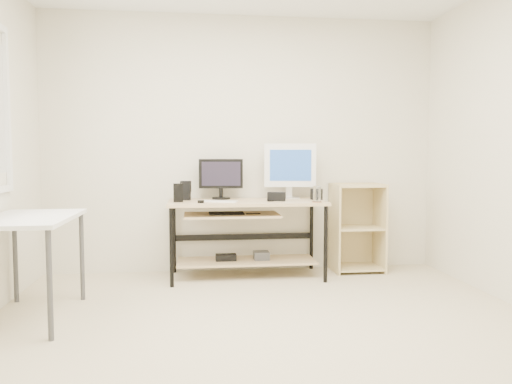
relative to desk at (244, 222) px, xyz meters
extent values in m
cube|color=beige|center=(0.03, -1.66, -0.54)|extent=(4.00, 4.00, 0.01)
cube|color=silver|center=(0.03, 0.34, 0.76)|extent=(4.00, 0.01, 2.60)
cube|color=silver|center=(0.03, -3.66, 0.76)|extent=(4.00, 0.01, 2.60)
cube|color=tan|center=(0.03, -0.01, 0.20)|extent=(1.50, 0.65, 0.03)
cube|color=tan|center=(-0.12, -0.06, 0.08)|extent=(0.90, 0.49, 0.02)
cube|color=tan|center=(0.03, 0.04, -0.39)|extent=(1.35, 0.46, 0.02)
cube|color=black|center=(-0.17, -0.06, 0.10)|extent=(0.33, 0.22, 0.01)
cylinder|color=black|center=(0.08, -0.11, 0.10)|extent=(0.14, 0.01, 0.01)
cube|color=#404042|center=(0.18, 0.04, -0.34)|extent=(0.15, 0.15, 0.08)
cube|color=black|center=(-0.17, 0.04, -0.35)|extent=(0.20, 0.12, 0.06)
cylinder|color=black|center=(-0.68, -0.29, -0.18)|extent=(0.04, 0.04, 0.72)
cylinder|color=black|center=(-0.68, 0.28, -0.18)|extent=(0.04, 0.04, 0.72)
cylinder|color=black|center=(0.74, -0.29, -0.18)|extent=(0.04, 0.04, 0.72)
cylinder|color=black|center=(0.74, 0.28, -0.18)|extent=(0.04, 0.04, 0.72)
cube|color=white|center=(-1.65, -1.06, 0.20)|extent=(0.60, 1.00, 0.03)
cylinder|color=#404042|center=(-1.91, -0.60, -0.18)|extent=(0.04, 0.04, 0.72)
cylinder|color=#404042|center=(-1.39, -1.52, -0.18)|extent=(0.04, 0.04, 0.72)
cylinder|color=#404042|center=(-1.39, -0.60, -0.18)|extent=(0.04, 0.04, 0.72)
cube|color=#DBC689|center=(0.94, 0.12, -0.09)|extent=(0.02, 0.40, 0.90)
cube|color=#DBC689|center=(1.42, 0.12, -0.09)|extent=(0.02, 0.40, 0.90)
cube|color=#DBC689|center=(1.18, 0.31, -0.09)|extent=(0.50, 0.02, 0.90)
cube|color=#DBC689|center=(1.18, 0.12, -0.50)|extent=(0.46, 0.38, 0.02)
cube|color=#DBC689|center=(1.18, 0.12, -0.09)|extent=(0.46, 0.38, 0.02)
cube|color=#DBC689|center=(1.18, 0.12, 0.34)|extent=(0.46, 0.38, 0.02)
cylinder|color=black|center=(-0.21, 0.20, 0.22)|extent=(0.18, 0.18, 0.02)
cylinder|color=black|center=(-0.21, 0.20, 0.28)|extent=(0.04, 0.04, 0.09)
cube|color=black|center=(-0.21, 0.20, 0.47)|extent=(0.44, 0.09, 0.29)
cube|color=black|center=(-0.21, 0.17, 0.47)|extent=(0.37, 0.04, 0.23)
cube|color=silver|center=(0.49, 0.18, 0.22)|extent=(0.19, 0.17, 0.02)
cylinder|color=silver|center=(0.49, 0.18, 0.28)|extent=(0.05, 0.05, 0.10)
cube|color=white|center=(0.49, 0.18, 0.55)|extent=(0.52, 0.11, 0.44)
cube|color=#234B98|center=(0.49, 0.15, 0.55)|extent=(0.44, 0.06, 0.35)
cube|color=white|center=(-0.26, -0.10, 0.22)|extent=(0.38, 0.22, 0.01)
ellipsoid|color=#B3B3B8|center=(0.33, -0.01, 0.23)|extent=(0.08, 0.11, 0.04)
cube|color=black|center=(0.31, -0.07, 0.25)|extent=(0.18, 0.12, 0.08)
cube|color=black|center=(-0.56, 0.13, 0.25)|extent=(0.10, 0.10, 0.08)
cube|color=black|center=(-0.56, 0.13, 0.34)|extent=(0.11, 0.11, 0.11)
cube|color=black|center=(0.72, 0.01, 0.27)|extent=(0.11, 0.11, 0.11)
cube|color=black|center=(-0.63, -0.07, 0.30)|extent=(0.09, 0.06, 0.18)
cylinder|color=black|center=(-0.42, -0.19, 0.22)|extent=(0.08, 0.08, 0.03)
cube|color=black|center=(0.24, -0.08, 0.22)|extent=(0.06, 0.11, 0.01)
cylinder|color=#A66F4B|center=(0.66, -0.25, 0.21)|extent=(0.10, 0.10, 0.01)
cylinder|color=white|center=(0.66, -0.25, 0.29)|extent=(0.08, 0.08, 0.15)
camera|label=1|loc=(-0.47, -4.78, 0.64)|focal=35.00mm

